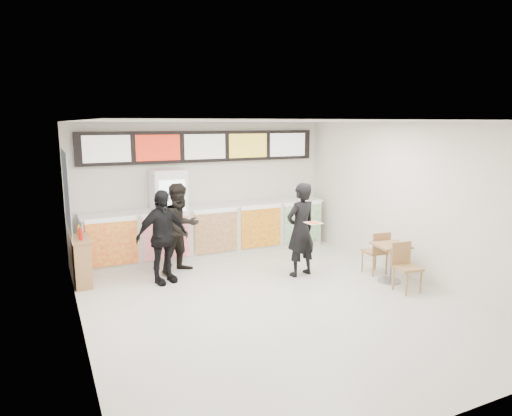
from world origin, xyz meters
TOP-DOWN VIEW (x-y plane):
  - floor at (0.00, 0.00)m, footprint 7.00×7.00m
  - ceiling at (0.00, 0.00)m, footprint 7.00×7.00m
  - wall_back at (0.00, 3.50)m, footprint 6.00×0.00m
  - wall_left at (-3.00, 0.00)m, footprint 0.00×7.00m
  - wall_right at (3.00, 0.00)m, footprint 0.00×7.00m
  - service_counter at (0.00, 3.09)m, footprint 5.56×0.77m
  - menu_board at (0.00, 3.41)m, footprint 5.50×0.14m
  - drinks_fridge at (-0.93, 3.11)m, footprint 0.70×0.67m
  - mirror_panel at (-2.99, 2.45)m, footprint 0.01×2.00m
  - customer_main at (1.12, 1.01)m, footprint 0.74×0.56m
  - customer_left at (-0.94, 2.22)m, footprint 1.08×0.98m
  - customer_mid at (-1.43, 1.74)m, footprint 1.12×0.70m
  - pizza_slice at (1.12, 0.56)m, footprint 0.36×0.36m
  - cafe_table at (2.46, -0.05)m, footprint 0.66×1.53m
  - condiment_ledge at (-2.82, 2.29)m, footprint 0.33×0.80m

SIDE VIEW (x-z plane):
  - floor at x=0.00m, z-range 0.00..0.00m
  - condiment_ledge at x=-2.82m, z-range -0.08..1.00m
  - cafe_table at x=2.46m, z-range 0.07..0.94m
  - service_counter at x=0.00m, z-range 0.00..1.14m
  - customer_mid at x=-1.43m, z-range 0.00..1.77m
  - customer_left at x=-0.94m, z-range 0.00..1.81m
  - customer_main at x=1.12m, z-range 0.00..1.85m
  - drinks_fridge at x=-0.93m, z-range 0.00..2.00m
  - pizza_slice at x=1.12m, z-range 1.15..1.17m
  - wall_back at x=0.00m, z-range -1.50..4.50m
  - wall_left at x=-3.00m, z-range -2.00..5.00m
  - wall_right at x=3.00m, z-range -2.00..5.00m
  - mirror_panel at x=-2.99m, z-range 1.00..2.50m
  - menu_board at x=0.00m, z-range 2.10..2.80m
  - ceiling at x=0.00m, z-range 3.00..3.00m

